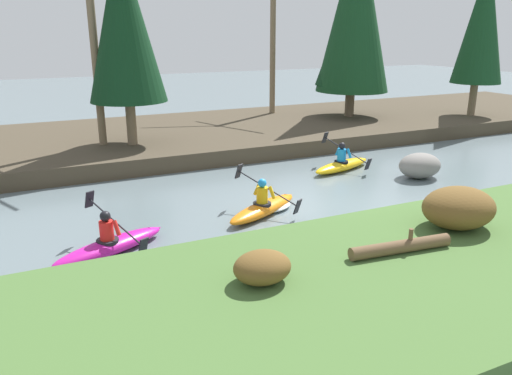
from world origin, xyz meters
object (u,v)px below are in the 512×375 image
Objects in this scene: kayaker_lead at (342,164)px; boulder_midstream at (420,166)px; driftwood_log at (401,247)px; kayaker_trailing at (111,244)px; kayaker_middle at (266,206)px.

kayaker_lead reaches higher than boulder_midstream.
kayaker_trailing is at bearing 144.21° from driftwood_log.
driftwood_log is (-5.75, -5.68, 0.52)m from boulder_midstream.
kayaker_lead is at bearing -1.90° from kayaker_trailing.
kayaker_middle is 4.24m from kayaker_trailing.
kayaker_middle is at bearing -165.07° from kayaker_lead.
kayaker_lead and kayaker_middle have the same top height.
kayaker_middle is at bearing 100.01° from driftwood_log.
kayaker_middle is 0.98× the size of kayaker_trailing.
boulder_midstream is (6.10, 0.88, 0.22)m from kayaker_middle.
kayaker_trailing is (-8.48, -3.51, 0.00)m from kayaker_lead.
kayaker_trailing is at bearing -174.76° from kayaker_lead.
kayaker_middle is (-4.32, -2.71, -0.02)m from kayaker_lead.
kayaker_trailing reaches higher than boulder_midstream.
kayaker_lead and kayaker_trailing have the same top height.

